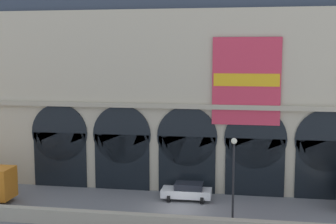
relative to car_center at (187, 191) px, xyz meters
The scene contains 5 objects.
ground_plane 2.89m from the car_center, 96.27° to the right, with size 200.00×200.00×0.00m, color slate.
quay_parapet_wall 7.13m from the car_center, 92.44° to the right, with size 90.00×0.70×1.12m, color #B2A891.
station_building 10.76m from the car_center, 93.05° to the left, with size 38.42×6.11×21.07m.
car_center is the anchor object (origin of this frame).
street_lamp_quayside 8.36m from the car_center, 56.92° to the right, with size 0.44×0.44×6.90m.
Camera 1 is at (4.86, -35.67, 12.94)m, focal length 48.24 mm.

